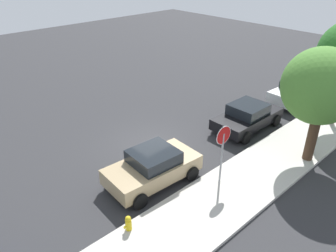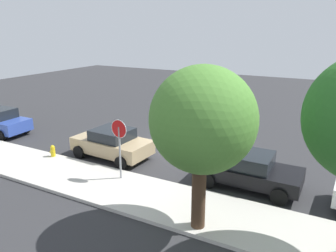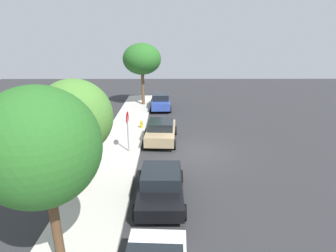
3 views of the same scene
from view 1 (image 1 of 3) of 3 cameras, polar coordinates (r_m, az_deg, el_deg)
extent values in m
plane|color=#2D2D30|center=(16.36, -3.01, -3.33)|extent=(60.00, 60.00, 0.00)
cube|color=beige|center=(13.55, 10.97, -11.19)|extent=(32.00, 2.85, 0.14)
cylinder|color=gray|center=(13.32, 9.28, -5.78)|extent=(0.08, 0.08, 2.38)
cylinder|color=white|center=(12.74, 9.66, -1.62)|extent=(0.78, 0.07, 0.78)
cylinder|color=red|center=(12.74, 9.66, -1.62)|extent=(0.73, 0.08, 0.73)
cube|color=tan|center=(13.58, -2.68, -7.51)|extent=(4.01, 2.09, 0.66)
cube|color=black|center=(13.27, -2.52, -5.36)|extent=(1.87, 1.75, 0.51)
cylinder|color=black|center=(15.04, -0.78, -4.98)|extent=(0.65, 0.25, 0.64)
cylinder|color=black|center=(13.89, 4.16, -8.25)|extent=(0.65, 0.25, 0.64)
cylinder|color=black|center=(13.83, -9.49, -8.79)|extent=(0.65, 0.25, 0.64)
cylinder|color=black|center=(12.57, -4.92, -12.87)|extent=(0.65, 0.25, 0.64)
cube|color=black|center=(18.13, 13.64, 1.32)|extent=(4.11, 1.90, 0.57)
cube|color=black|center=(17.87, 13.79, 2.89)|extent=(1.81, 1.66, 0.55)
cylinder|color=black|center=(16.77, 13.38, -2.03)|extent=(0.64, 0.22, 0.64)
cylinder|color=black|center=(17.71, 8.48, 0.21)|extent=(0.64, 0.22, 0.64)
cylinder|color=black|center=(18.92, 18.29, 0.92)|extent=(0.64, 0.22, 0.64)
cylinder|color=black|center=(19.76, 13.69, 2.78)|extent=(0.64, 0.22, 0.64)
cube|color=white|center=(22.43, 21.81, 5.53)|extent=(4.58, 1.97, 0.67)
cube|color=black|center=(22.07, 21.81, 6.75)|extent=(2.01, 1.64, 0.45)
cylinder|color=black|center=(20.91, 21.62, 2.98)|extent=(0.65, 0.25, 0.64)
cylinder|color=black|center=(21.69, 17.64, 4.58)|extent=(0.65, 0.25, 0.64)
cylinder|color=black|center=(23.50, 25.38, 4.95)|extent=(0.65, 0.25, 0.64)
cylinder|color=black|center=(24.19, 21.71, 6.33)|extent=(0.65, 0.25, 0.64)
cylinder|color=#422D1E|center=(15.84, 23.80, -1.80)|extent=(0.44, 0.44, 2.53)
ellipsoid|color=#4C8433|center=(14.95, 25.04, 6.31)|extent=(3.20, 3.20, 3.23)
cylinder|color=gold|center=(11.75, -6.87, -16.94)|extent=(0.22, 0.22, 0.55)
sphere|color=gold|center=(11.51, -6.97, -15.76)|extent=(0.21, 0.21, 0.21)
cylinder|color=gold|center=(11.65, -7.51, -17.08)|extent=(0.08, 0.09, 0.09)
camera|label=2|loc=(17.21, 59.29, 6.78)|focal=35.00mm
camera|label=3|loc=(25.49, 28.85, 21.34)|focal=28.00mm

